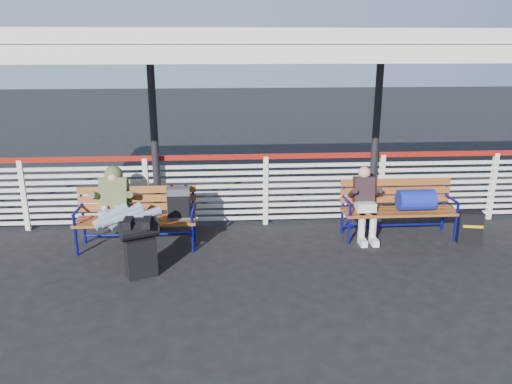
{
  "coord_description": "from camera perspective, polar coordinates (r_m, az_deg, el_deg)",
  "views": [
    {
      "loc": [
        -0.73,
        -6.21,
        3.0
      ],
      "look_at": [
        -0.23,
        1.0,
        0.85
      ],
      "focal_mm": 35.0,
      "sensor_mm": 36.0,
      "label": 1
    }
  ],
  "objects": [
    {
      "name": "fence",
      "position": [
        8.47,
        1.11,
        0.52
      ],
      "size": [
        12.08,
        0.08,
        1.24
      ],
      "color": "silver",
      "rests_on": "ground"
    },
    {
      "name": "luggage_stack",
      "position": [
        6.82,
        -13.13,
        -5.94
      ],
      "size": [
        0.56,
        0.44,
        0.81
      ],
      "rotation": [
        0.0,
        0.0,
        0.41
      ],
      "color": "black",
      "rests_on": "ground"
    },
    {
      "name": "suitcase_side",
      "position": [
        8.5,
        23.21,
        -3.72
      ],
      "size": [
        0.39,
        0.28,
        0.5
      ],
      "rotation": [
        0.0,
        0.0,
        -0.2
      ],
      "color": "black",
      "rests_on": "ground"
    },
    {
      "name": "companion_person",
      "position": [
        8.06,
        12.37,
        -1.18
      ],
      "size": [
        0.32,
        0.66,
        1.15
      ],
      "color": "beige",
      "rests_on": "ground"
    },
    {
      "name": "ground",
      "position": [
        6.93,
        2.49,
        -9.09
      ],
      "size": [
        60.0,
        60.0,
        0.0
      ],
      "primitive_type": "plane",
      "color": "black",
      "rests_on": "ground"
    },
    {
      "name": "canopy",
      "position": [
        7.11,
        1.99,
        16.88
      ],
      "size": [
        12.6,
        3.6,
        3.16
      ],
      "color": "silver",
      "rests_on": "ground"
    },
    {
      "name": "traveler_man",
      "position": [
        7.42,
        -15.1,
        -2.09
      ],
      "size": [
        0.93,
        1.64,
        0.77
      ],
      "color": "#7C94A8",
      "rests_on": "ground"
    },
    {
      "name": "bench_right",
      "position": [
        8.28,
        16.81,
        -1.07
      ],
      "size": [
        1.8,
        0.56,
        0.92
      ],
      "color": "brown",
      "rests_on": "ground"
    },
    {
      "name": "bench_left",
      "position": [
        7.71,
        -11.91,
        -1.91
      ],
      "size": [
        1.8,
        0.56,
        0.95
      ],
      "color": "brown",
      "rests_on": "ground"
    }
  ]
}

